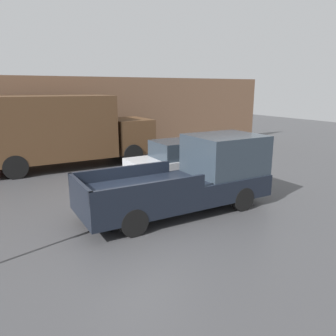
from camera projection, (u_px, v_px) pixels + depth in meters
name	position (u px, v px, depth m)	size (l,w,h in m)	color
ground_plane	(136.00, 221.00, 9.18)	(60.00, 60.00, 0.00)	#3D3D3F
building_wall	(55.00, 117.00, 17.25)	(28.00, 0.15, 4.23)	brown
pickup_truck	(194.00, 176.00, 9.96)	(5.79, 2.06, 2.20)	black
car	(181.00, 160.00, 13.24)	(4.23, 1.84, 1.59)	#B7BABF
delivery_truck	(55.00, 130.00, 14.91)	(8.33, 2.59, 3.29)	#4C331E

